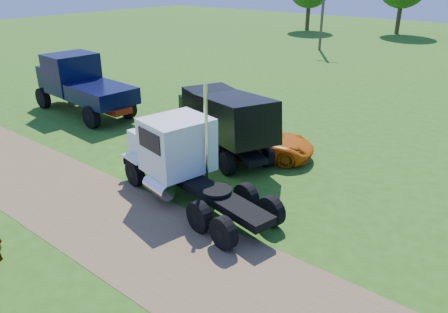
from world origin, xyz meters
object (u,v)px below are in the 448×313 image
Objects in this scene: white_semi_tractor at (178,157)px; navy_truck at (79,84)px; black_dump_truck at (223,117)px; orange_pickup at (260,142)px.

navy_truck is (-11.67, 3.60, 0.23)m from white_semi_tractor.
black_dump_truck is 10.41m from navy_truck.
navy_truck reaches higher than orange_pickup.
navy_truck is (-10.39, -0.53, 0.01)m from black_dump_truck.
black_dump_truck is at bearing 6.52° from navy_truck.
white_semi_tractor is 1.03× the size of black_dump_truck.
black_dump_truck is (-1.27, 4.13, 0.22)m from white_semi_tractor.
white_semi_tractor is 1.51× the size of orange_pickup.
navy_truck is at bearing -152.67° from black_dump_truck.
orange_pickup is at bearing 9.28° from navy_truck.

